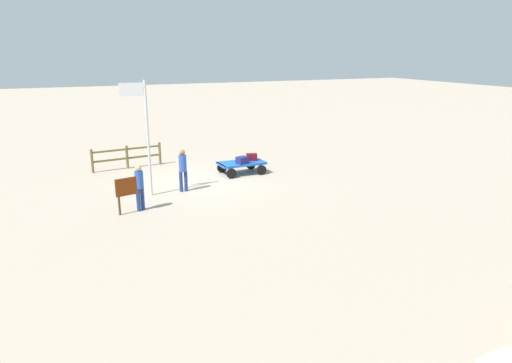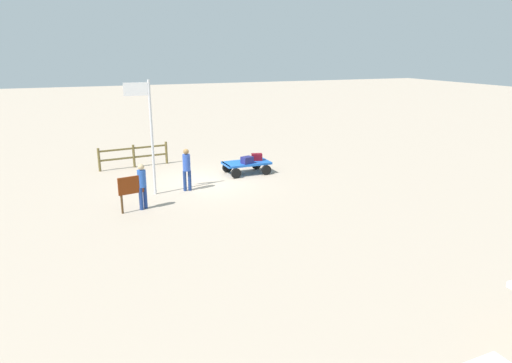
{
  "view_description": "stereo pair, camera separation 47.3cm",
  "coord_description": "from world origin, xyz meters",
  "px_view_note": "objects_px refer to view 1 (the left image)",
  "views": [
    {
      "loc": [
        5.52,
        18.83,
        5.6
      ],
      "look_at": [
        -0.06,
        6.0,
        1.6
      ],
      "focal_mm": 32.38,
      "sensor_mm": 36.0,
      "label": 1
    },
    {
      "loc": [
        5.08,
        19.01,
        5.6
      ],
      "look_at": [
        -0.06,
        6.0,
        1.6
      ],
      "focal_mm": 32.38,
      "sensor_mm": 36.0,
      "label": 2
    }
  ],
  "objects_px": {
    "luggage_cart": "(241,165)",
    "signboard": "(128,190)",
    "suitcase_grey": "(252,157)",
    "suitcase_tan": "(242,160)",
    "worker_trailing": "(139,185)",
    "flagpole": "(144,129)",
    "worker_lead": "(183,167)"
  },
  "relations": [
    {
      "from": "luggage_cart",
      "to": "worker_trailing",
      "type": "xyz_separation_m",
      "value": [
        5.23,
        3.32,
        0.54
      ]
    },
    {
      "from": "flagpole",
      "to": "signboard",
      "type": "distance_m",
      "value": 2.77
    },
    {
      "from": "luggage_cart",
      "to": "signboard",
      "type": "bearing_deg",
      "value": 31.51
    },
    {
      "from": "worker_lead",
      "to": "suitcase_tan",
      "type": "bearing_deg",
      "value": -156.58
    },
    {
      "from": "signboard",
      "to": "luggage_cart",
      "type": "bearing_deg",
      "value": -148.49
    },
    {
      "from": "suitcase_grey",
      "to": "luggage_cart",
      "type": "bearing_deg",
      "value": 11.78
    },
    {
      "from": "suitcase_grey",
      "to": "worker_lead",
      "type": "distance_m",
      "value": 4.19
    },
    {
      "from": "suitcase_grey",
      "to": "worker_trailing",
      "type": "distance_m",
      "value": 6.76
    },
    {
      "from": "luggage_cart",
      "to": "worker_trailing",
      "type": "bearing_deg",
      "value": 32.41
    },
    {
      "from": "suitcase_grey",
      "to": "suitcase_tan",
      "type": "bearing_deg",
      "value": 32.81
    },
    {
      "from": "worker_lead",
      "to": "flagpole",
      "type": "bearing_deg",
      "value": 0.08
    },
    {
      "from": "suitcase_tan",
      "to": "luggage_cart",
      "type": "bearing_deg",
      "value": -100.17
    },
    {
      "from": "suitcase_grey",
      "to": "signboard",
      "type": "xyz_separation_m",
      "value": [
        6.23,
        3.58,
        0.13
      ]
    },
    {
      "from": "luggage_cart",
      "to": "suitcase_grey",
      "type": "xyz_separation_m",
      "value": [
        -0.59,
        -0.12,
        0.29
      ]
    },
    {
      "from": "signboard",
      "to": "flagpole",
      "type": "bearing_deg",
      "value": -119.35
    },
    {
      "from": "worker_trailing",
      "to": "signboard",
      "type": "distance_m",
      "value": 0.45
    },
    {
      "from": "suitcase_grey",
      "to": "flagpole",
      "type": "bearing_deg",
      "value": 18.82
    },
    {
      "from": "luggage_cart",
      "to": "suitcase_tan",
      "type": "distance_m",
      "value": 0.42
    },
    {
      "from": "suitcase_tan",
      "to": "suitcase_grey",
      "type": "height_order",
      "value": "suitcase_grey"
    },
    {
      "from": "suitcase_tan",
      "to": "worker_trailing",
      "type": "height_order",
      "value": "worker_trailing"
    },
    {
      "from": "signboard",
      "to": "suitcase_tan",
      "type": "bearing_deg",
      "value": -150.48
    },
    {
      "from": "worker_lead",
      "to": "worker_trailing",
      "type": "height_order",
      "value": "worker_lead"
    },
    {
      "from": "suitcase_tan",
      "to": "signboard",
      "type": "xyz_separation_m",
      "value": [
        5.59,
        3.16,
        0.14
      ]
    },
    {
      "from": "suitcase_tan",
      "to": "signboard",
      "type": "distance_m",
      "value": 6.42
    },
    {
      "from": "luggage_cart",
      "to": "worker_trailing",
      "type": "distance_m",
      "value": 6.21
    },
    {
      "from": "suitcase_tan",
      "to": "worker_trailing",
      "type": "relative_size",
      "value": 0.35
    },
    {
      "from": "signboard",
      "to": "suitcase_grey",
      "type": "bearing_deg",
      "value": -150.12
    },
    {
      "from": "suitcase_grey",
      "to": "flagpole",
      "type": "height_order",
      "value": "flagpole"
    },
    {
      "from": "worker_lead",
      "to": "flagpole",
      "type": "height_order",
      "value": "flagpole"
    },
    {
      "from": "flagpole",
      "to": "suitcase_tan",
      "type": "bearing_deg",
      "value": -163.41
    },
    {
      "from": "worker_trailing",
      "to": "flagpole",
      "type": "xyz_separation_m",
      "value": [
        -0.6,
        -1.66,
        1.73
      ]
    },
    {
      "from": "worker_trailing",
      "to": "flagpole",
      "type": "bearing_deg",
      "value": -109.8
    }
  ]
}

